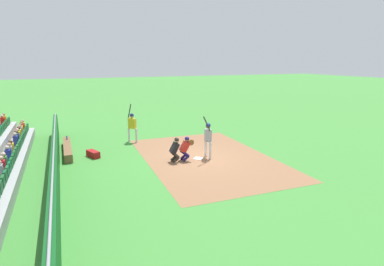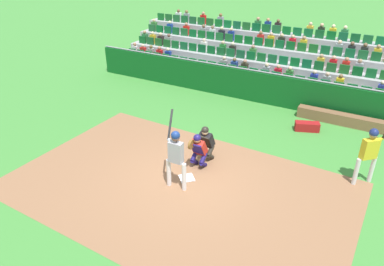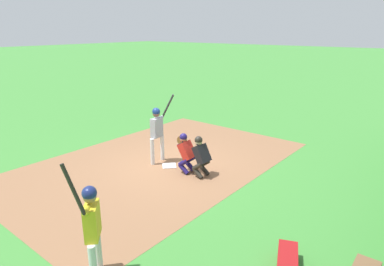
# 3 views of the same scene
# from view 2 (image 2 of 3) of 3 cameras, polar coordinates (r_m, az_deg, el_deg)

# --- Properties ---
(ground_plane) EXTENTS (160.00, 160.00, 0.00)m
(ground_plane) POSITION_cam_2_polar(r_m,az_deg,el_deg) (11.32, -0.84, -7.09)
(ground_plane) COLOR #408937
(infield_dirt_patch) EXTENTS (10.10, 6.60, 0.01)m
(infield_dirt_patch) POSITION_cam_2_polar(r_m,az_deg,el_deg) (10.97, -2.16, -8.37)
(infield_dirt_patch) COLOR #8F6343
(infield_dirt_patch) RESTS_ON ground_plane
(home_plate_marker) EXTENTS (0.62, 0.62, 0.02)m
(home_plate_marker) POSITION_cam_2_polar(r_m,az_deg,el_deg) (11.31, -0.84, -7.02)
(home_plate_marker) COLOR white
(home_plate_marker) RESTS_ON infield_dirt_patch
(batter_at_plate) EXTENTS (0.72, 0.60, 2.31)m
(batter_at_plate) POSITION_cam_2_polar(r_m,az_deg,el_deg) (10.32, -2.57, -3.14)
(batter_at_plate) COLOR silver
(batter_at_plate) RESTS_ON ground_plane
(catcher_crouching) EXTENTS (0.47, 0.71, 1.26)m
(catcher_crouching) POSITION_cam_2_polar(r_m,az_deg,el_deg) (11.46, 0.94, -2.44)
(catcher_crouching) COLOR navy
(catcher_crouching) RESTS_ON ground_plane
(home_plate_umpire) EXTENTS (0.48, 0.49, 1.27)m
(home_plate_umpire) POSITION_cam_2_polar(r_m,az_deg,el_deg) (11.90, 2.22, -1.28)
(home_plate_umpire) COLOR #28241E
(home_plate_umpire) RESTS_ON ground_plane
(dugout_wall) EXTENTS (17.91, 0.24, 1.45)m
(dugout_wall) POSITION_cam_2_polar(r_m,az_deg,el_deg) (16.58, 11.10, 6.93)
(dugout_wall) COLOR #0D4D1A
(dugout_wall) RESTS_ON ground_plane
(dugout_bench) EXTENTS (4.14, 0.40, 0.44)m
(dugout_bench) POSITION_cam_2_polar(r_m,az_deg,el_deg) (15.60, 23.57, 1.74)
(dugout_bench) COLOR brown
(dugout_bench) RESTS_ON ground_plane
(equipment_duffel_bag) EXTENTS (0.97, 0.66, 0.34)m
(equipment_duffel_bag) POSITION_cam_2_polar(r_m,az_deg,el_deg) (14.66, 17.51, 0.98)
(equipment_duffel_bag) COLOR maroon
(equipment_duffel_bag) RESTS_ON ground_plane
(on_deck_batter) EXTENTS (0.73, 0.56, 2.35)m
(on_deck_batter) POSITION_cam_2_polar(r_m,az_deg,el_deg) (11.71, 26.02, -2.36)
(on_deck_batter) COLOR silver
(on_deck_batter) RESTS_ON ground_plane
(bleacher_stand) EXTENTS (18.43, 4.09, 2.74)m
(bleacher_stand) POSITION_cam_2_polar(r_m,az_deg,el_deg) (20.11, 14.93, 10.55)
(bleacher_stand) COLOR #9FA0A2
(bleacher_stand) RESTS_ON ground_plane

